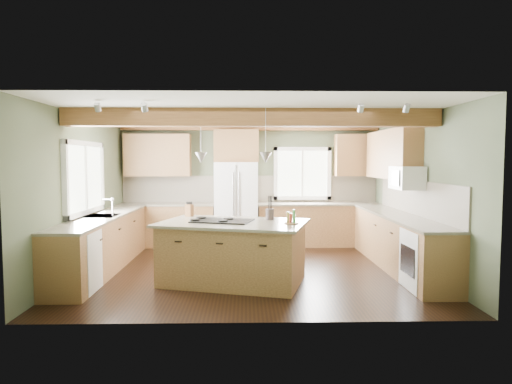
{
  "coord_description": "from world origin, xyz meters",
  "views": [
    {
      "loc": [
        -0.1,
        -7.56,
        1.84
      ],
      "look_at": [
        0.08,
        0.3,
        1.29
      ],
      "focal_mm": 32.0,
      "sensor_mm": 36.0,
      "label": 1
    }
  ],
  "objects": [
    {
      "name": "oven",
      "position": [
        2.49,
        -1.25,
        0.43
      ],
      "size": [
        0.6,
        0.72,
        0.84
      ],
      "primitive_type": "cube",
      "color": "white",
      "rests_on": "floor"
    },
    {
      "name": "counter_back_right",
      "position": [
        1.49,
        2.2,
        0.9
      ],
      "size": [
        2.66,
        0.64,
        0.04
      ],
      "primitive_type": "cube",
      "color": "#4B4237",
      "rests_on": "base_cab_back_right"
    },
    {
      "name": "ceiling_beam",
      "position": [
        0.0,
        -0.77,
        2.47
      ],
      "size": [
        5.55,
        0.26,
        0.26
      ],
      "primitive_type": "cube",
      "color": "#573218",
      "rests_on": "ceiling"
    },
    {
      "name": "microwave",
      "position": [
        2.58,
        -0.05,
        1.55
      ],
      "size": [
        0.4,
        0.7,
        0.38
      ],
      "primitive_type": "cube",
      "color": "white",
      "rests_on": "wall_right"
    },
    {
      "name": "backsplash_right",
      "position": [
        2.78,
        0.05,
        1.21
      ],
      "size": [
        0.03,
        3.7,
        0.58
      ],
      "primitive_type": "cube",
      "color": "brown",
      "rests_on": "wall_right"
    },
    {
      "name": "ceiling",
      "position": [
        0.0,
        0.0,
        2.6
      ],
      "size": [
        5.6,
        5.6,
        0.0
      ],
      "primitive_type": "plane",
      "rotation": [
        3.14,
        0.0,
        0.0
      ],
      "color": "silver",
      "rests_on": "wall_back"
    },
    {
      "name": "counter_left",
      "position": [
        -2.5,
        0.05,
        0.9
      ],
      "size": [
        0.64,
        3.74,
        0.04
      ],
      "primitive_type": "cube",
      "color": "#4B4237",
      "rests_on": "base_cab_left"
    },
    {
      "name": "counter_right",
      "position": [
        2.5,
        0.05,
        0.9
      ],
      "size": [
        0.64,
        3.74,
        0.04
      ],
      "primitive_type": "cube",
      "color": "#4B4237",
      "rests_on": "base_cab_right"
    },
    {
      "name": "knife_block",
      "position": [
        -1.03,
        -0.07,
        1.02
      ],
      "size": [
        0.15,
        0.14,
        0.2
      ],
      "primitive_type": "cube",
      "rotation": [
        0.0,
        0.0,
        -0.58
      ],
      "color": "brown",
      "rests_on": "island_top"
    },
    {
      "name": "island",
      "position": [
        -0.29,
        -0.77,
        0.44
      ],
      "size": [
        2.26,
        1.72,
        0.88
      ],
      "primitive_type": "cube",
      "rotation": [
        0.0,
        0.0,
        -0.27
      ],
      "color": "brown",
      "rests_on": "floor"
    },
    {
      "name": "backsplash_back",
      "position": [
        0.0,
        2.48,
        1.21
      ],
      "size": [
        5.58,
        0.03,
        0.58
      ],
      "primitive_type": "cube",
      "color": "brown",
      "rests_on": "wall_back"
    },
    {
      "name": "bottle_tray",
      "position": [
        0.56,
        -1.0,
        1.02
      ],
      "size": [
        0.24,
        0.24,
        0.2
      ],
      "primitive_type": null,
      "rotation": [
        0.0,
        0.0,
        -0.14
      ],
      "color": "brown",
      "rests_on": "island_top"
    },
    {
      "name": "window_left",
      "position": [
        -2.78,
        0.05,
        1.55
      ],
      "size": [
        0.04,
        1.6,
        1.05
      ],
      "primitive_type": "cube",
      "color": "white",
      "rests_on": "wall_left"
    },
    {
      "name": "wall_left",
      "position": [
        -2.8,
        0.0,
        1.3
      ],
      "size": [
        0.0,
        5.0,
        5.0
      ],
      "primitive_type": "plane",
      "rotation": [
        1.57,
        0.0,
        1.57
      ],
      "color": "#465039",
      "rests_on": "ground"
    },
    {
      "name": "sink",
      "position": [
        -2.5,
        0.05,
        0.91
      ],
      "size": [
        0.5,
        0.65,
        0.03
      ],
      "primitive_type": "cube",
      "color": "#262628",
      "rests_on": "counter_left"
    },
    {
      "name": "faucet",
      "position": [
        -2.32,
        0.05,
        1.05
      ],
      "size": [
        0.02,
        0.02,
        0.28
      ],
      "primitive_type": "cylinder",
      "color": "#B2B2B7",
      "rests_on": "sink"
    },
    {
      "name": "dishwasher",
      "position": [
        -2.49,
        -1.25,
        0.43
      ],
      "size": [
        0.6,
        0.6,
        0.84
      ],
      "primitive_type": "cube",
      "color": "white",
      "rests_on": "floor"
    },
    {
      "name": "upper_cab_back_left",
      "position": [
        -1.99,
        2.33,
        1.95
      ],
      "size": [
        1.4,
        0.35,
        0.9
      ],
      "primitive_type": "cube",
      "color": "brown",
      "rests_on": "wall_back"
    },
    {
      "name": "upper_cab_right",
      "position": [
        2.62,
        0.9,
        1.95
      ],
      "size": [
        0.35,
        2.2,
        0.9
      ],
      "primitive_type": "cube",
      "color": "brown",
      "rests_on": "wall_right"
    },
    {
      "name": "island_top",
      "position": [
        -0.29,
        -0.77,
        0.9
      ],
      "size": [
        2.42,
        1.88,
        0.04
      ],
      "primitive_type": "cube",
      "rotation": [
        0.0,
        0.0,
        -0.27
      ],
      "color": "#4B4237",
      "rests_on": "island"
    },
    {
      "name": "base_cab_back_left",
      "position": [
        -1.79,
        2.2,
        0.44
      ],
      "size": [
        2.02,
        0.6,
        0.88
      ],
      "primitive_type": "cube",
      "color": "brown",
      "rests_on": "floor"
    },
    {
      "name": "pendant_left",
      "position": [
        -0.77,
        -0.63,
        1.88
      ],
      "size": [
        0.18,
        0.18,
        0.16
      ],
      "primitive_type": "cone",
      "rotation": [
        3.14,
        0.0,
        0.0
      ],
      "color": "#B2B2B7",
      "rests_on": "ceiling"
    },
    {
      "name": "base_cab_right",
      "position": [
        2.5,
        0.05,
        0.44
      ],
      "size": [
        0.6,
        3.7,
        0.88
      ],
      "primitive_type": "cube",
      "color": "brown",
      "rests_on": "floor"
    },
    {
      "name": "utensil_crock",
      "position": [
        0.27,
        -0.55,
        1.01
      ],
      "size": [
        0.17,
        0.17,
        0.17
      ],
      "primitive_type": "cylinder",
      "rotation": [
        0.0,
        0.0,
        -0.39
      ],
      "color": "#453C37",
      "rests_on": "island_top"
    },
    {
      "name": "base_cab_left",
      "position": [
        -2.5,
        0.05,
        0.44
      ],
      "size": [
        0.6,
        3.7,
        0.88
      ],
      "primitive_type": "cube",
      "color": "brown",
      "rests_on": "floor"
    },
    {
      "name": "cooktop",
      "position": [
        -0.45,
        -0.72,
        0.93
      ],
      "size": [
        0.99,
        0.79,
        0.02
      ],
      "primitive_type": "cube",
      "rotation": [
        0.0,
        0.0,
        -0.27
      ],
      "color": "black",
      "rests_on": "island_top"
    },
    {
      "name": "floor",
      "position": [
        0.0,
        0.0,
        0.0
      ],
      "size": [
        5.6,
        5.6,
        0.0
      ],
      "primitive_type": "plane",
      "color": "black",
      "rests_on": "ground"
    },
    {
      "name": "counter_back_left",
      "position": [
        -1.79,
        2.2,
        0.9
      ],
      "size": [
        2.06,
        0.64,
        0.04
      ],
      "primitive_type": "cube",
      "color": "#4B4237",
      "rests_on": "base_cab_back_left"
    },
    {
      "name": "base_cab_back_right",
      "position": [
        1.49,
        2.2,
        0.44
      ],
      "size": [
        2.62,
        0.6,
        0.88
      ],
      "primitive_type": "cube",
      "color": "brown",
      "rests_on": "floor"
    },
    {
      "name": "upper_cab_over_fridge",
      "position": [
        -0.3,
        2.33,
        2.15
      ],
      "size": [
        0.96,
        0.35,
        0.7
      ],
      "primitive_type": "cube",
      "color": "brown",
      "rests_on": "wall_back"
    },
    {
      "name": "refrigerator",
      "position": [
        -0.3,
        2.12,
        0.9
      ],
      "size": [
        0.9,
        0.74,
        1.8
      ],
      "primitive_type": "cube",
      "color": "white",
      "rests_on": "floor"
    },
    {
      "name": "upper_cab_back_corner",
      "position": [
        2.3,
        2.33,
        1.95
      ],
      "size": [
        0.9,
        0.35,
        0.9
      ],
      "primitive_type": "cube",
      "color": "brown",
      "rests_on": "wall_back"
    },
    {
      "name": "soffit_trim",
      "position": [
        0.0,
        2.4,
        2.54
      ],
      "size": [
        5.55,
        0.2,
        0.1
      ],
      "primitive_type": "cube",
      "color": "#573218",
      "rests_on": "ceiling"
    },
    {
      "name": "wall_back",
      "position": [
        0.0,
        2.5,
        1.3
      ],
      "size": [
        5.6,
        0.0,
        5.6
      ],
      "primitive_type": "plane",
      "rotation": [
        1.57,
        0.0,
        0.0
      ],
      "color": "#465039",
      "rests_on": "ground"
    },
    {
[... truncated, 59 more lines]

